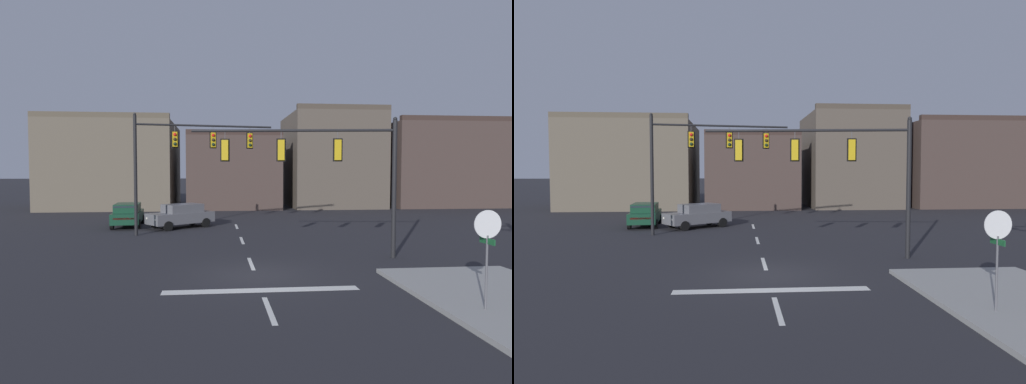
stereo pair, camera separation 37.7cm
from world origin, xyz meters
TOP-DOWN VIEW (x-y plane):
  - ground_plane at (0.00, 0.00)m, footprint 400.00×400.00m
  - sidewalk_near_corner at (7.12, -4.00)m, footprint 5.00×8.00m
  - stop_bar_paint at (0.00, -2.00)m, footprint 6.40×0.50m
  - lane_centreline at (0.00, 2.00)m, footprint 0.16×26.40m
  - signal_mast_near_side at (3.35, 3.04)m, footprint 9.01×1.34m
  - signal_mast_far_side at (-3.52, 10.79)m, footprint 8.37×1.36m
  - stop_sign at (5.75, -4.92)m, footprint 0.76×0.64m
  - car_lot_nearside at (-3.76, 13.70)m, footprint 4.63×4.02m
  - car_lot_middle at (-7.49, 14.68)m, footprint 2.19×4.56m
  - building_row at (10.00, 31.55)m, footprint 56.80×13.89m

SIDE VIEW (x-z plane):
  - ground_plane at x=0.00m, z-range 0.00..0.00m
  - lane_centreline at x=0.00m, z-range 0.00..0.01m
  - stop_bar_paint at x=0.00m, z-range 0.00..0.01m
  - sidewalk_near_corner at x=7.12m, z-range 0.00..0.15m
  - car_lot_nearside at x=-3.76m, z-range 0.05..1.66m
  - car_lot_middle at x=-7.49m, z-range 0.05..1.66m
  - stop_sign at x=5.75m, z-range 0.73..3.56m
  - building_row at x=10.00m, z-range -0.90..9.46m
  - signal_mast_near_side at x=3.35m, z-range 1.23..7.46m
  - signal_mast_far_side at x=-3.52m, z-range 1.40..8.69m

